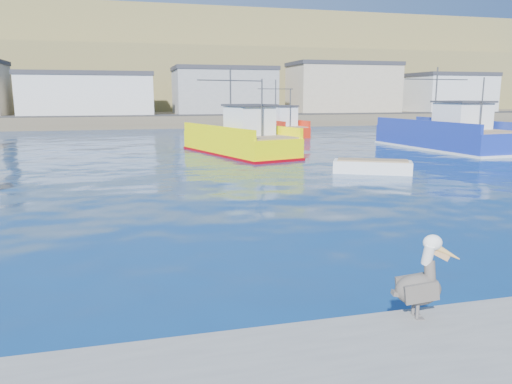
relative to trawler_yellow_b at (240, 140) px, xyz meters
The scene contains 9 objects.
ground 26.20m from the trawler_yellow_b, 97.21° to the right, with size 260.00×260.00×0.00m, color navy.
dock_bollards 29.50m from the trawler_yellow_b, 95.23° to the right, with size 36.20×0.20×0.30m.
far_shore 83.67m from the trawler_yellow_b, 92.26° to the left, with size 200.00×81.00×24.00m.
trawler_yellow_b is the anchor object (origin of this frame).
trawler_blue 17.31m from the trawler_yellow_b, ahead, with size 6.34×13.60×6.76m.
boat_orange 17.68m from the trawler_yellow_b, 62.86° to the left, with size 4.60×8.71×6.08m.
skiff_mid 12.18m from the trawler_yellow_b, 64.30° to the right, with size 4.55×3.36×0.94m.
skiff_far 28.31m from the trawler_yellow_b, 28.65° to the left, with size 4.00×4.64×1.00m.
pelican 29.50m from the trawler_yellow_b, 96.58° to the right, with size 1.22×0.62×1.50m.
Camera 1 is at (-4.97, -10.61, 4.36)m, focal length 35.00 mm.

